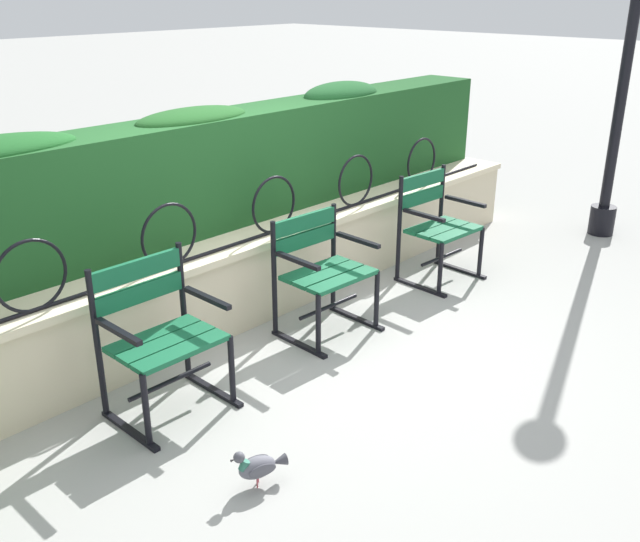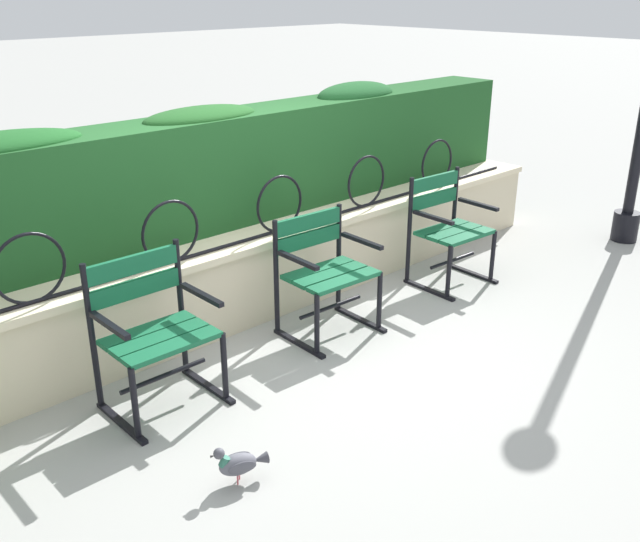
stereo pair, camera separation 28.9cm
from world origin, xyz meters
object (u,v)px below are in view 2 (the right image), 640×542
Objects in this scene: park_chair_centre at (324,269)px; park_chair_right at (447,227)px; pigeon_near_chairs at (239,463)px; park_chair_left at (153,328)px.

park_chair_right is (1.35, -0.04, 0.01)m from park_chair_centre.
park_chair_centre is at bearing 32.45° from pigeon_near_chairs.
pigeon_near_chairs is at bearing -162.39° from park_chair_right.
park_chair_centre reaches higher than pigeon_near_chairs.
park_chair_centre is (1.35, 0.01, -0.01)m from park_chair_left.
park_chair_left is 1.01× the size of park_chair_right.
park_chair_left reaches higher than park_chair_right.
park_chair_left is 2.70m from park_chair_right.
park_chair_left is at bearing 83.21° from pigeon_near_chairs.
park_chair_left reaches higher than park_chair_centre.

